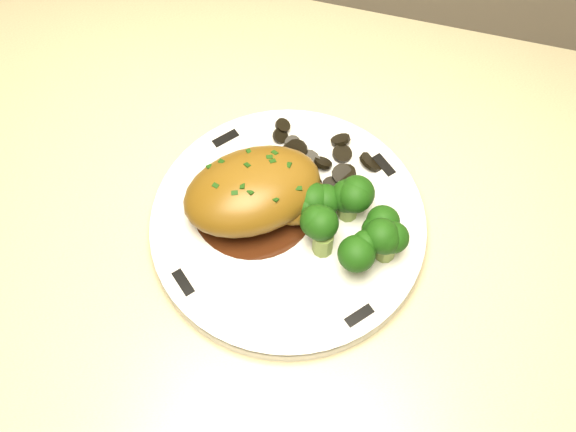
# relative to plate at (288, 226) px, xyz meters

# --- Properties ---
(plate) EXTENTS (0.31, 0.31, 0.02)m
(plate) POSITION_rel_plate_xyz_m (0.00, 0.00, 0.00)
(plate) COLOR white
(plate) RESTS_ON counter
(rim_accent_0) EXTENTS (0.02, 0.02, 0.00)m
(rim_accent_0) POSITION_rel_plate_xyz_m (0.07, 0.08, 0.01)
(rim_accent_0) COLOR black
(rim_accent_0) RESTS_ON plate
(rim_accent_1) EXTENTS (0.02, 0.02, 0.00)m
(rim_accent_1) POSITION_rel_plate_xyz_m (-0.08, 0.07, 0.01)
(rim_accent_1) COLOR black
(rim_accent_1) RESTS_ON plate
(rim_accent_2) EXTENTS (0.02, 0.02, 0.00)m
(rim_accent_2) POSITION_rel_plate_xyz_m (-0.07, -0.08, 0.01)
(rim_accent_2) COLOR black
(rim_accent_2) RESTS_ON plate
(rim_accent_3) EXTENTS (0.02, 0.02, 0.00)m
(rim_accent_3) POSITION_rel_plate_xyz_m (0.08, -0.07, 0.01)
(rim_accent_3) COLOR black
(rim_accent_3) RESTS_ON plate
(gravy_pool) EXTENTS (0.11, 0.11, 0.00)m
(gravy_pool) POSITION_rel_plate_xyz_m (-0.03, 0.01, 0.01)
(gravy_pool) COLOR #37170A
(gravy_pool) RESTS_ON plate
(chicken_breast) EXTENTS (0.15, 0.14, 0.05)m
(chicken_breast) POSITION_rel_plate_xyz_m (-0.03, 0.01, 0.03)
(chicken_breast) COLOR brown
(chicken_breast) RESTS_ON plate
(mushroom_pile) EXTENTS (0.09, 0.06, 0.02)m
(mushroom_pile) POSITION_rel_plate_xyz_m (0.01, 0.06, 0.01)
(mushroom_pile) COLOR black
(mushroom_pile) RESTS_ON plate
(broccoli_florets) EXTENTS (0.09, 0.07, 0.04)m
(broccoli_florets) POSITION_rel_plate_xyz_m (0.05, -0.00, 0.03)
(broccoli_florets) COLOR olive
(broccoli_florets) RESTS_ON plate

